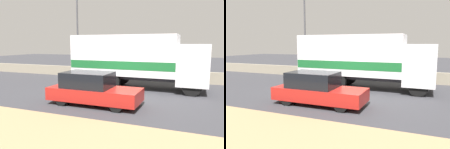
% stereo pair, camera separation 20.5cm
% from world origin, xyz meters
% --- Properties ---
extents(ground_plane, '(80.00, 80.00, 0.00)m').
position_xyz_m(ground_plane, '(0.00, 0.00, 0.00)').
color(ground_plane, '#38383D').
extents(dirt_shoulder_foreground, '(60.00, 4.61, 0.04)m').
position_xyz_m(dirt_shoulder_foreground, '(0.00, -5.69, 0.02)').
color(dirt_shoulder_foreground, tan).
rests_on(dirt_shoulder_foreground, ground_plane).
extents(stone_wall_backdrop, '(60.00, 0.35, 0.85)m').
position_xyz_m(stone_wall_backdrop, '(0.00, 6.52, 0.43)').
color(stone_wall_backdrop, gray).
rests_on(stone_wall_backdrop, ground_plane).
extents(street_lamp, '(0.56, 0.28, 6.94)m').
position_xyz_m(street_lamp, '(-5.60, 6.07, 4.02)').
color(street_lamp, '#4C4C51').
rests_on(street_lamp, ground_plane).
extents(box_truck, '(8.53, 2.46, 3.44)m').
position_xyz_m(box_truck, '(0.37, 3.11, 1.91)').
color(box_truck, silver).
rests_on(box_truck, ground_plane).
extents(car_hatchback, '(4.41, 1.72, 1.55)m').
position_xyz_m(car_hatchback, '(-0.47, -1.40, 0.75)').
color(car_hatchback, '#B21E19').
rests_on(car_hatchback, ground_plane).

